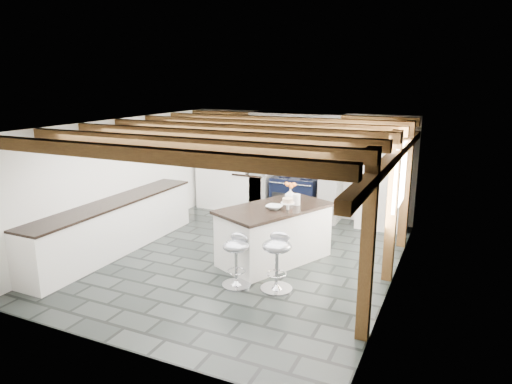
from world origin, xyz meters
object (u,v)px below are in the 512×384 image
at_px(bar_stool_near, 277,255).
at_px(kitchen_island, 275,233).
at_px(range_cooker, 295,197).
at_px(bar_stool_far, 237,254).

bearing_deg(bar_stool_near, kitchen_island, 106.07).
relative_size(range_cooker, bar_stool_far, 1.24).
height_order(range_cooker, bar_stool_near, range_cooker).
relative_size(range_cooker, kitchen_island, 0.46).
bearing_deg(kitchen_island, bar_stool_near, -40.92).
bearing_deg(kitchen_island, range_cooker, 127.31).
bearing_deg(range_cooker, bar_stool_near, -74.06).
xyz_separation_m(range_cooker, bar_stool_near, (1.01, -3.52, 0.07)).
xyz_separation_m(bar_stool_near, bar_stool_far, (-0.59, -0.13, -0.04)).
xyz_separation_m(range_cooker, kitchen_island, (0.55, -2.51, 0.02)).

